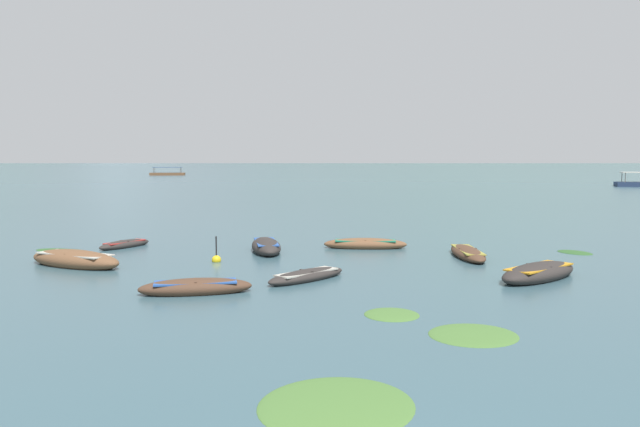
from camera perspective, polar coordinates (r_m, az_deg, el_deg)
The scene contains 19 objects.
ground_plane at distance 1505.89m, azimuth -0.53°, elevation 4.78°, with size 6000.00×6000.00×0.00m, color #385660.
mountain_1 at distance 2427.98m, azimuth -18.65°, elevation 7.56°, with size 722.09×722.09×251.80m, color slate.
mountain_2 at distance 2346.61m, azimuth -2.92°, elevation 8.05°, with size 964.29×964.29×263.84m, color #4C5B56.
mountain_3 at distance 2247.14m, azimuth 13.97°, elevation 11.12°, with size 1879.17×1879.17×503.60m, color #56665B.
rowboat_0 at distance 31.24m, azimuth -17.69°, elevation -2.75°, with size 2.24×3.03×0.45m.
rowboat_1 at distance 19.97m, azimuth -11.49°, elevation -6.75°, with size 3.71×1.77×0.60m.
rowboat_2 at distance 26.40m, azimuth -21.81°, elevation -4.01°, with size 4.73×3.46×0.81m.
rowboat_3 at distance 27.56m, azimuth 13.56°, elevation -3.60°, with size 1.20×4.41×0.53m.
rowboat_4 at distance 29.57m, azimuth 4.23°, elevation -2.86°, with size 4.06×1.43×0.61m.
rowboat_5 at distance 28.50m, azimuth -5.03°, elevation -3.07°, with size 1.95×4.24×0.75m.
rowboat_6 at distance 21.71m, azimuth -1.23°, elevation -5.81°, with size 3.18×3.22×0.46m.
rowboat_7 at distance 23.21m, azimuth 19.68°, elevation -5.20°, with size 4.13×3.84×0.72m.
ferry_2 at distance 181.26m, azimuth -13.99°, elevation 3.61°, with size 10.11×4.68×2.54m.
mooring_buoy at distance 25.91m, azimuth -9.60°, elevation -4.21°, with size 0.39×0.39×1.18m.
weed_patch_1 at distance 17.06m, azimuth 6.68°, elevation -9.34°, with size 1.51×1.56×0.14m, color #477033.
weed_patch_3 at distance 30.38m, azimuth 22.60°, elevation -3.38°, with size 1.72×1.16×0.14m, color #2D5628.
weed_patch_4 at distance 11.02m, azimuth 1.53°, elevation -17.44°, with size 2.83×2.67×0.14m, color #477033.
weed_patch_5 at distance 30.94m, azimuth -22.75°, elevation -3.24°, with size 3.06×1.19×0.14m, color #2D5628.
weed_patch_6 at distance 15.50m, azimuth 14.06°, elevation -10.92°, with size 2.06×2.18×0.14m, color #477033.
Camera 1 is at (-1.41, -5.88, 4.20)m, focal length 34.43 mm.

